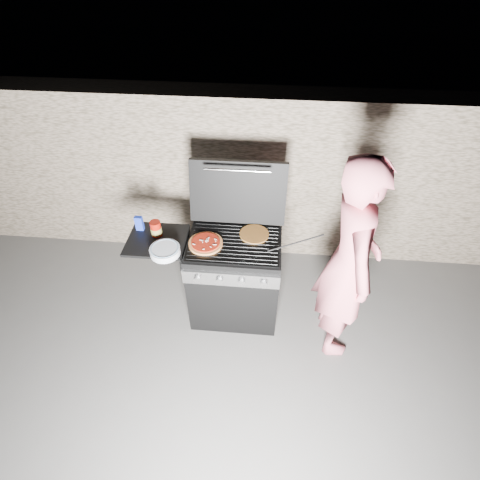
# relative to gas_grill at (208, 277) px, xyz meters

# --- Properties ---
(ground) EXTENTS (50.00, 50.00, 0.00)m
(ground) POSITION_rel_gas_grill_xyz_m (0.25, 0.00, -0.46)
(ground) COLOR #4C4A47
(stone_wall) EXTENTS (8.00, 0.35, 1.80)m
(stone_wall) POSITION_rel_gas_grill_xyz_m (0.25, 1.05, 0.44)
(stone_wall) COLOR gray
(stone_wall) RESTS_ON ground
(gas_grill) EXTENTS (1.34, 0.79, 0.91)m
(gas_grill) POSITION_rel_gas_grill_xyz_m (0.00, 0.00, 0.00)
(gas_grill) COLOR black
(gas_grill) RESTS_ON ground
(pizza_topped) EXTENTS (0.33, 0.33, 0.03)m
(pizza_topped) POSITION_rel_gas_grill_xyz_m (0.01, -0.04, 0.47)
(pizza_topped) COLOR tan
(pizza_topped) RESTS_ON gas_grill
(pizza_plain) EXTENTS (0.30, 0.30, 0.01)m
(pizza_plain) POSITION_rel_gas_grill_xyz_m (0.41, 0.12, 0.46)
(pizza_plain) COLOR #B17F31
(pizza_plain) RESTS_ON gas_grill
(sauce_jar) EXTENTS (0.12, 0.12, 0.14)m
(sauce_jar) POSITION_rel_gas_grill_xyz_m (-0.43, 0.06, 0.52)
(sauce_jar) COLOR maroon
(sauce_jar) RESTS_ON gas_grill
(blue_carton) EXTENTS (0.07, 0.04, 0.14)m
(blue_carton) POSITION_rel_gas_grill_xyz_m (-0.59, 0.11, 0.52)
(blue_carton) COLOR #162CA0
(blue_carton) RESTS_ON gas_grill
(plate_stack) EXTENTS (0.31, 0.31, 0.06)m
(plate_stack) POSITION_rel_gas_grill_xyz_m (-0.30, -0.17, 0.48)
(plate_stack) COLOR silver
(plate_stack) RESTS_ON gas_grill
(person) EXTENTS (0.51, 0.73, 1.90)m
(person) POSITION_rel_gas_grill_xyz_m (1.17, -0.19, 0.49)
(person) COLOR #E26E7D
(person) RESTS_ON ground
(tongs) EXTENTS (0.46, 0.17, 0.10)m
(tongs) POSITION_rel_gas_grill_xyz_m (0.77, 0.00, 0.50)
(tongs) COLOR black
(tongs) RESTS_ON gas_grill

